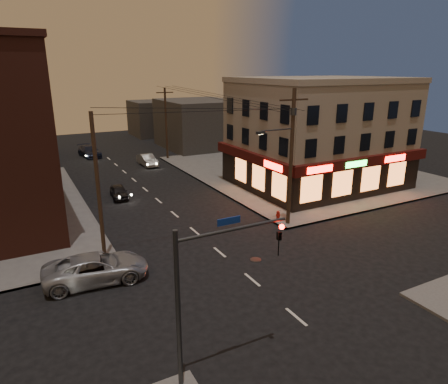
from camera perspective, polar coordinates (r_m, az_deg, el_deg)
ground at (r=23.15m, az=4.05°, el=-12.40°), size 120.00×120.00×0.00m
sidewalk_ne at (r=47.48m, az=10.40°, el=3.11°), size 24.00×28.00×0.15m
pizza_building at (r=40.96m, az=13.33°, el=8.23°), size 15.85×12.85×10.50m
bg_building_ne_a at (r=60.84m, az=-3.73°, el=9.70°), size 10.00×12.00×7.00m
bg_building_ne_b at (r=73.14m, az=-9.80°, el=10.37°), size 8.00×8.00×6.00m
utility_pole_main at (r=29.29m, az=9.43°, el=5.84°), size 4.20×0.44×10.00m
utility_pole_far at (r=52.49m, az=-8.27°, el=9.63°), size 0.26×0.26×9.00m
utility_pole_west at (r=24.76m, az=-17.53°, el=0.52°), size 0.24×0.24×9.00m
traffic_signal at (r=14.49m, az=-2.77°, el=-12.93°), size 4.49×0.32×6.47m
suv_cross at (r=23.71m, az=-17.78°, el=-10.32°), size 5.92×3.15×1.58m
sedan_near at (r=37.89m, az=-14.78°, el=0.02°), size 1.72×3.59×1.18m
sedan_mid at (r=49.92m, az=-10.91°, el=4.50°), size 1.67×4.31×1.40m
sedan_far at (r=57.08m, az=-18.67°, el=5.52°), size 2.71×5.28×1.47m
fire_hydrant at (r=31.10m, az=7.73°, el=-3.31°), size 0.36×0.36×0.83m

